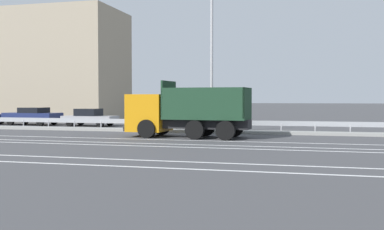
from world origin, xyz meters
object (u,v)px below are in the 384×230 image
(median_road_sign, at_px, (170,111))
(dump_truck, at_px, (174,115))
(parked_car_2, at_px, (33,116))
(parked_car_3, at_px, (90,117))
(street_lamp_1, at_px, (211,48))

(median_road_sign, bearing_deg, dump_truck, -69.28)
(dump_truck, relative_size, median_road_sign, 2.71)
(dump_truck, xyz_separation_m, parked_car_2, (-14.54, 7.92, -0.50))
(median_road_sign, bearing_deg, parked_car_3, 151.62)
(median_road_sign, relative_size, parked_car_2, 0.55)
(median_road_sign, xyz_separation_m, parked_car_3, (-8.00, 4.32, -0.71))
(parked_car_2, distance_m, parked_car_3, 5.23)
(dump_truck, distance_m, median_road_sign, 3.73)
(street_lamp_1, bearing_deg, parked_car_3, 158.03)
(dump_truck, bearing_deg, street_lamp_1, -19.83)
(parked_car_3, bearing_deg, dump_truck, 51.76)
(street_lamp_1, bearing_deg, dump_truck, -112.81)
(median_road_sign, bearing_deg, street_lamp_1, -0.49)
(dump_truck, relative_size, parked_car_2, 1.50)
(dump_truck, xyz_separation_m, parked_car_3, (-9.32, 7.81, -0.55))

